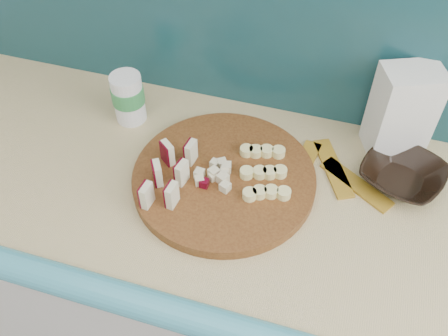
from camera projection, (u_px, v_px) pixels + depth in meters
name	position (u px, v px, depth m)	size (l,w,h in m)	color
kitchen_counter	(311.00, 315.00, 1.35)	(2.20, 0.63, 0.91)	silver
backsplash	(382.00, 30.00, 1.01)	(2.20, 0.02, 0.50)	teal
cutting_board	(224.00, 178.00, 1.06)	(0.39, 0.39, 0.02)	#46230F
apple_wedges	(169.00, 173.00, 1.02)	(0.08, 0.17, 0.05)	beige
apple_chunks	(212.00, 171.00, 1.04)	(0.06, 0.07, 0.02)	#F4ECC3
banana_slices	(264.00, 171.00, 1.04)	(0.13, 0.16, 0.02)	#ECE390
brown_bowl	(402.00, 175.00, 1.05)	(0.17, 0.17, 0.04)	black
flour_bag	(402.00, 111.00, 1.06)	(0.12, 0.09, 0.21)	silver
canister	(128.00, 97.00, 1.16)	(0.08, 0.08, 0.12)	white
banana_peel	(330.00, 173.00, 1.08)	(0.23, 0.20, 0.01)	#B98B23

